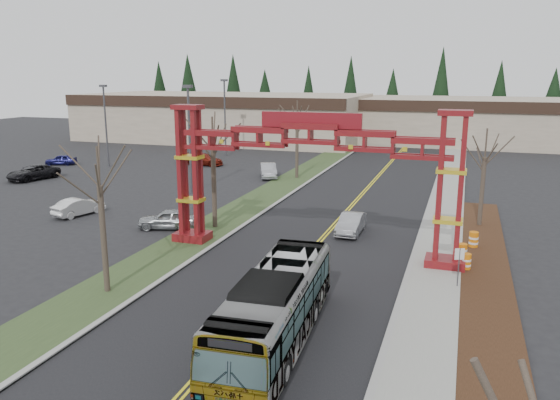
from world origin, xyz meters
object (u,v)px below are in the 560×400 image
at_px(gateway_arch, 310,157).
at_px(transit_bus, 275,308).
at_px(retail_building_east, 476,121).
at_px(barrel_south, 466,262).
at_px(parked_car_far_a, 268,170).
at_px(bare_tree_right_far, 485,158).
at_px(light_pole_near, 189,132).
at_px(parked_car_near_c, 33,173).
at_px(street_sign, 459,260).
at_px(barrel_mid, 462,252).
at_px(light_pole_mid, 105,120).
at_px(light_pole_far, 225,112).
at_px(silver_sedan, 351,224).
at_px(parked_car_mid_b, 61,160).
at_px(bare_tree_median_near, 100,187).
at_px(parked_car_mid_a, 204,159).
at_px(barrel_north, 474,240).
at_px(retail_building_west, 225,117).
at_px(parked_car_near_b, 79,207).
at_px(parked_car_near_a, 168,219).
at_px(bare_tree_median_mid, 213,150).
at_px(bare_tree_median_far, 297,122).

height_order(gateway_arch, transit_bus, gateway_arch).
relative_size(retail_building_east, barrel_south, 38.35).
xyz_separation_m(gateway_arch, parked_car_far_a, (-11.00, 22.94, -5.23)).
xyz_separation_m(bare_tree_right_far, light_pole_near, (-25.09, 3.46, 0.67)).
height_order(gateway_arch, parked_car_near_c, gateway_arch).
xyz_separation_m(street_sign, barrel_mid, (0.16, 4.55, -1.03)).
bearing_deg(retail_building_east, parked_car_near_c, -132.37).
bearing_deg(light_pole_near, parked_car_far_a, 66.90).
bearing_deg(light_pole_mid, bare_tree_right_far, -18.21).
xyz_separation_m(retail_building_east, barrel_south, (-0.86, -62.02, -3.02)).
height_order(gateway_arch, light_pole_far, light_pole_far).
xyz_separation_m(parked_car_near_c, bare_tree_right_far, (43.82, -4.03, 4.27)).
relative_size(silver_sedan, parked_car_near_c, 0.78).
bearing_deg(parked_car_mid_b, silver_sedan, 44.38).
height_order(retail_building_east, bare_tree_median_near, bare_tree_median_near).
relative_size(parked_car_mid_a, parked_car_far_a, 1.06).
xyz_separation_m(retail_building_east, parked_car_mid_b, (-47.68, -39.31, -2.89)).
bearing_deg(barrel_south, light_pole_mid, 149.86).
relative_size(parked_car_mid_a, bare_tree_right_far, 0.69).
bearing_deg(retail_building_east, bare_tree_median_near, -104.20).
xyz_separation_m(bare_tree_median_near, barrel_north, (17.55, 13.44, -4.91)).
height_order(barrel_south, barrel_north, barrel_north).
bearing_deg(retail_building_west, gateway_arch, -60.93).
bearing_deg(parked_car_near_b, transit_bus, 159.94).
bearing_deg(silver_sedan, gateway_arch, -106.48).
relative_size(bare_tree_median_near, barrel_north, 6.84).
height_order(gateway_arch, parked_car_mid_b, gateway_arch).
bearing_deg(light_pole_near, bare_tree_right_far, -7.86).
distance_m(retail_building_west, light_pole_mid, 30.51).
relative_size(retail_building_west, retail_building_east, 1.21).
relative_size(light_pole_near, barrel_north, 9.06).
height_order(street_sign, barrel_mid, street_sign).
height_order(street_sign, barrel_south, street_sign).
height_order(parked_car_mid_b, barrel_north, parked_car_mid_b).
xyz_separation_m(parked_car_near_c, light_pole_mid, (2.31, 9.63, 4.78)).
relative_size(barrel_south, barrel_mid, 0.94).
bearing_deg(parked_car_near_a, bare_tree_right_far, 94.10).
height_order(retail_building_east, street_sign, retail_building_east).
bearing_deg(parked_car_near_b, barrel_south, -172.09).
distance_m(parked_car_near_c, bare_tree_right_far, 44.22).
bearing_deg(light_pole_mid, retail_building_east, 42.78).
distance_m(bare_tree_median_mid, barrel_north, 18.29).
xyz_separation_m(silver_sedan, parked_car_far_a, (-12.55, 17.78, 0.07)).
bearing_deg(light_pole_near, light_pole_mid, 148.17).
xyz_separation_m(silver_sedan, parked_car_near_a, (-12.55, -3.07, 0.03)).
height_order(bare_tree_median_near, bare_tree_right_far, bare_tree_median_near).
xyz_separation_m(retail_building_east, silver_sedan, (-8.45, -56.79, -2.82)).
distance_m(bare_tree_median_near, light_pole_mid, 40.27).
bearing_deg(bare_tree_median_far, parked_car_far_a, -169.61).
height_order(parked_car_far_a, bare_tree_median_far, bare_tree_median_far).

